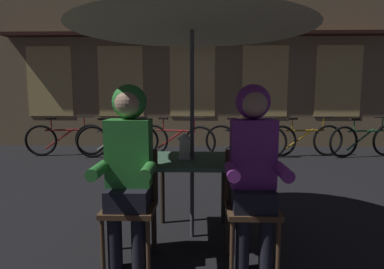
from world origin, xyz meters
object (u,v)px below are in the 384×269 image
at_px(bicycle_furthest, 365,140).
at_px(bicycle_third, 176,140).
at_px(lantern, 185,145).
at_px(chair_left, 131,198).
at_px(person_right_hooded, 253,157).
at_px(bicycle_second, 118,140).
at_px(chair_right, 251,199).
at_px(bicycle_nearest, 66,139).
at_px(cafe_table, 192,170).
at_px(patio_umbrella, 192,7).
at_px(person_left_hooded, 129,156).
at_px(bicycle_fourth, 245,140).
at_px(bicycle_fifth, 305,140).

bearing_deg(bicycle_furthest, bicycle_third, -179.08).
xyz_separation_m(lantern, bicycle_furthest, (3.56, 3.83, -0.51)).
distance_m(chair_left, person_right_hooded, 1.03).
xyz_separation_m(lantern, bicycle_second, (-1.57, 3.69, -0.51)).
distance_m(chair_right, bicycle_nearest, 5.32).
bearing_deg(person_right_hooded, bicycle_furthest, 54.79).
relative_size(chair_left, bicycle_second, 0.52).
distance_m(cafe_table, person_right_hooded, 0.67).
relative_size(lantern, chair_right, 0.27).
height_order(patio_umbrella, chair_right, patio_umbrella).
bearing_deg(bicycle_nearest, bicycle_furthest, 0.04).
xyz_separation_m(bicycle_nearest, bicycle_third, (2.35, -0.06, 0.00)).
distance_m(bicycle_second, bicycle_third, 1.21).
distance_m(cafe_table, patio_umbrella, 1.42).
height_order(chair_right, person_right_hooded, person_right_hooded).
bearing_deg(person_left_hooded, person_right_hooded, 0.00).
xyz_separation_m(cafe_table, bicycle_nearest, (-2.78, 3.84, -0.29)).
distance_m(lantern, chair_left, 0.67).
bearing_deg(patio_umbrella, cafe_table, 0.00).
bearing_deg(bicycle_fourth, lantern, -105.88).
relative_size(cafe_table, chair_left, 0.85).
height_order(person_left_hooded, bicycle_furthest, person_left_hooded).
height_order(chair_right, bicycle_furthest, chair_right).
bearing_deg(bicycle_second, chair_right, -62.49).
height_order(person_left_hooded, bicycle_fifth, person_left_hooded).
height_order(cafe_table, bicycle_nearest, bicycle_nearest).
xyz_separation_m(chair_left, bicycle_furthest, (3.97, 4.21, -0.14)).
height_order(chair_right, bicycle_third, chair_right).
height_order(person_right_hooded, bicycle_fifth, person_right_hooded).
distance_m(lantern, bicycle_fifth, 4.54).
distance_m(person_left_hooded, bicycle_fourth, 4.49).
distance_m(patio_umbrella, chair_right, 1.68).
bearing_deg(chair_right, bicycle_second, 117.51).
bearing_deg(bicycle_fifth, bicycle_second, -177.36).
relative_size(person_left_hooded, bicycle_fifth, 0.84).
relative_size(lantern, bicycle_nearest, 0.14).
bearing_deg(chair_right, bicycle_third, 102.39).
xyz_separation_m(patio_umbrella, chair_right, (0.48, -0.37, -1.57)).
bearing_deg(cafe_table, person_right_hooded, -41.57).
height_order(lantern, bicycle_third, lantern).
relative_size(chair_left, chair_right, 1.00).
distance_m(chair_left, bicycle_furthest, 5.79).
bearing_deg(bicycle_fourth, patio_umbrella, -104.90).
distance_m(chair_right, bicycle_third, 4.25).
bearing_deg(cafe_table, person_left_hooded, -138.43).
bearing_deg(person_left_hooded, patio_umbrella, 41.57).
relative_size(patio_umbrella, bicycle_nearest, 1.38).
height_order(cafe_table, bicycle_furthest, bicycle_furthest).
bearing_deg(bicycle_fourth, person_left_hooded, -109.46).
distance_m(chair_right, bicycle_furthest, 5.18).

